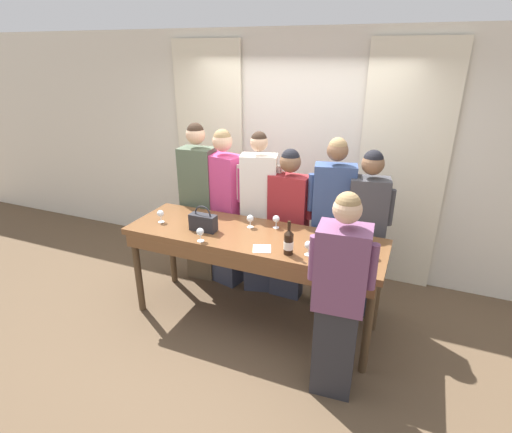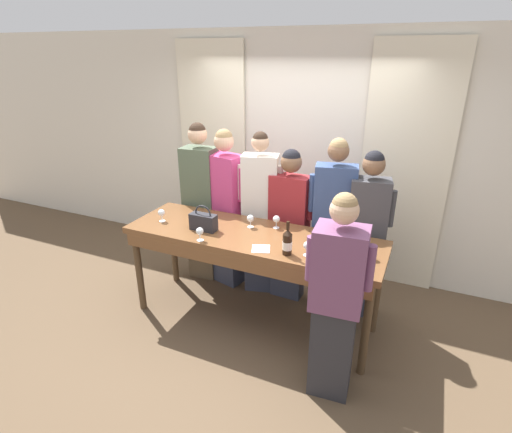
{
  "view_description": "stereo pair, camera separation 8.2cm",
  "coord_description": "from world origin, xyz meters",
  "px_view_note": "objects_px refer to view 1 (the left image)",
  "views": [
    {
      "loc": [
        1.34,
        -3.12,
        2.55
      ],
      "look_at": [
        0.0,
        0.08,
        1.11
      ],
      "focal_mm": 28.0,
      "sensor_mm": 36.0,
      "label": 1
    },
    {
      "loc": [
        1.41,
        -3.09,
        2.55
      ],
      "look_at": [
        0.0,
        0.08,
        1.11
      ],
      "focal_mm": 28.0,
      "sensor_mm": 36.0,
      "label": 2
    }
  ],
  "objects_px": {
    "handbag": "(203,222)",
    "wine_glass_center_right": "(371,248)",
    "wine_glass_center_left": "(327,228)",
    "wine_bottle": "(289,242)",
    "wine_glass_front_right": "(309,246)",
    "guest_striped_shirt": "(288,223)",
    "wine_glass_front_mid": "(276,219)",
    "wine_glass_center_mid": "(363,252)",
    "guest_cream_sweater": "(259,213)",
    "wine_glass_front_left": "(250,219)",
    "guest_olive_jacket": "(199,202)",
    "guest_beige_cap": "(365,233)",
    "guest_navy_coat": "(332,224)",
    "wine_glass_back_left": "(200,232)",
    "tasting_bar": "(252,244)",
    "host_pouring": "(339,298)",
    "guest_pink_top": "(225,208)",
    "wine_glass_back_mid": "(160,214)"
  },
  "relations": [
    {
      "from": "wine_glass_front_mid",
      "to": "guest_pink_top",
      "type": "xyz_separation_m",
      "value": [
        -0.73,
        0.34,
        -0.12
      ]
    },
    {
      "from": "wine_glass_center_right",
      "to": "guest_olive_jacket",
      "type": "distance_m",
      "value": 2.07
    },
    {
      "from": "tasting_bar",
      "to": "host_pouring",
      "type": "distance_m",
      "value": 1.1
    },
    {
      "from": "tasting_bar",
      "to": "guest_cream_sweater",
      "type": "bearing_deg",
      "value": 106.2
    },
    {
      "from": "wine_bottle",
      "to": "guest_cream_sweater",
      "type": "height_order",
      "value": "guest_cream_sweater"
    },
    {
      "from": "wine_glass_center_mid",
      "to": "guest_striped_shirt",
      "type": "relative_size",
      "value": 0.08
    },
    {
      "from": "wine_glass_center_right",
      "to": "wine_glass_back_left",
      "type": "distance_m",
      "value": 1.48
    },
    {
      "from": "guest_striped_shirt",
      "to": "guest_beige_cap",
      "type": "bearing_deg",
      "value": 0.0
    },
    {
      "from": "guest_pink_top",
      "to": "guest_cream_sweater",
      "type": "distance_m",
      "value": 0.41
    },
    {
      "from": "wine_glass_front_left",
      "to": "guest_beige_cap",
      "type": "distance_m",
      "value": 1.13
    },
    {
      "from": "wine_glass_front_left",
      "to": "wine_glass_back_mid",
      "type": "distance_m",
      "value": 0.91
    },
    {
      "from": "handbag",
      "to": "guest_striped_shirt",
      "type": "distance_m",
      "value": 0.93
    },
    {
      "from": "wine_glass_front_left",
      "to": "guest_pink_top",
      "type": "bearing_deg",
      "value": 139.47
    },
    {
      "from": "wine_glass_center_mid",
      "to": "guest_navy_coat",
      "type": "relative_size",
      "value": 0.07
    },
    {
      "from": "guest_cream_sweater",
      "to": "guest_navy_coat",
      "type": "xyz_separation_m",
      "value": [
        0.79,
        -0.0,
        0.01
      ]
    },
    {
      "from": "wine_glass_center_left",
      "to": "wine_bottle",
      "type": "bearing_deg",
      "value": -116.01
    },
    {
      "from": "wine_glass_front_right",
      "to": "wine_glass_center_mid",
      "type": "height_order",
      "value": "same"
    },
    {
      "from": "wine_glass_center_mid",
      "to": "wine_glass_back_mid",
      "type": "xyz_separation_m",
      "value": [
        -1.99,
        0.05,
        0.0
      ]
    },
    {
      "from": "wine_bottle",
      "to": "guest_striped_shirt",
      "type": "relative_size",
      "value": 0.18
    },
    {
      "from": "wine_glass_center_mid",
      "to": "wine_glass_center_right",
      "type": "xyz_separation_m",
      "value": [
        0.05,
        0.1,
        0.0
      ]
    },
    {
      "from": "wine_glass_center_right",
      "to": "wine_glass_back_left",
      "type": "xyz_separation_m",
      "value": [
        -1.46,
        -0.28,
        0.0
      ]
    },
    {
      "from": "guest_navy_coat",
      "to": "wine_glass_back_left",
      "type": "bearing_deg",
      "value": -138.68
    },
    {
      "from": "wine_glass_front_right",
      "to": "tasting_bar",
      "type": "bearing_deg",
      "value": 163.43
    },
    {
      "from": "guest_cream_sweater",
      "to": "wine_bottle",
      "type": "bearing_deg",
      "value": -53.32
    },
    {
      "from": "wine_glass_front_left",
      "to": "host_pouring",
      "type": "height_order",
      "value": "host_pouring"
    },
    {
      "from": "wine_glass_front_right",
      "to": "wine_glass_front_mid",
      "type": "bearing_deg",
      "value": 136.38
    },
    {
      "from": "wine_bottle",
      "to": "guest_olive_jacket",
      "type": "xyz_separation_m",
      "value": [
        -1.33,
        0.81,
        -0.11
      ]
    },
    {
      "from": "wine_glass_front_left",
      "to": "guest_olive_jacket",
      "type": "height_order",
      "value": "guest_olive_jacket"
    },
    {
      "from": "wine_glass_front_mid",
      "to": "guest_olive_jacket",
      "type": "distance_m",
      "value": 1.11
    },
    {
      "from": "wine_bottle",
      "to": "guest_pink_top",
      "type": "xyz_separation_m",
      "value": [
        -1.01,
        0.81,
        -0.14
      ]
    },
    {
      "from": "wine_glass_front_left",
      "to": "host_pouring",
      "type": "bearing_deg",
      "value": -35.25
    },
    {
      "from": "wine_glass_center_mid",
      "to": "wine_glass_center_right",
      "type": "relative_size",
      "value": 1.0
    },
    {
      "from": "wine_bottle",
      "to": "wine_glass_front_left",
      "type": "bearing_deg",
      "value": 143.66
    },
    {
      "from": "wine_glass_back_left",
      "to": "host_pouring",
      "type": "bearing_deg",
      "value": -11.66
    },
    {
      "from": "handbag",
      "to": "wine_bottle",
      "type": "bearing_deg",
      "value": -8.89
    },
    {
      "from": "guest_beige_cap",
      "to": "wine_glass_front_right",
      "type": "bearing_deg",
      "value": -115.55
    },
    {
      "from": "tasting_bar",
      "to": "wine_glass_front_left",
      "type": "relative_size",
      "value": 19.27
    },
    {
      "from": "guest_navy_coat",
      "to": "wine_bottle",
      "type": "bearing_deg",
      "value": -103.51
    },
    {
      "from": "wine_glass_front_right",
      "to": "guest_striped_shirt",
      "type": "bearing_deg",
      "value": 119.28
    },
    {
      "from": "wine_bottle",
      "to": "guest_pink_top",
      "type": "distance_m",
      "value": 1.3
    },
    {
      "from": "guest_pink_top",
      "to": "wine_glass_back_left",
      "type": "bearing_deg",
      "value": -76.84
    },
    {
      "from": "wine_glass_front_right",
      "to": "guest_striped_shirt",
      "type": "height_order",
      "value": "guest_striped_shirt"
    },
    {
      "from": "guest_olive_jacket",
      "to": "wine_glass_center_right",
      "type": "bearing_deg",
      "value": -16.84
    },
    {
      "from": "handbag",
      "to": "wine_glass_center_mid",
      "type": "height_order",
      "value": "handbag"
    },
    {
      "from": "handbag",
      "to": "wine_glass_center_right",
      "type": "bearing_deg",
      "value": 2.38
    },
    {
      "from": "wine_bottle",
      "to": "guest_pink_top",
      "type": "relative_size",
      "value": 0.17
    },
    {
      "from": "wine_glass_front_mid",
      "to": "wine_glass_front_left",
      "type": "bearing_deg",
      "value": -160.02
    },
    {
      "from": "wine_glass_center_mid",
      "to": "wine_glass_front_right",
      "type": "bearing_deg",
      "value": -172.45
    },
    {
      "from": "guest_cream_sweater",
      "to": "handbag",
      "type": "bearing_deg",
      "value": -114.34
    },
    {
      "from": "tasting_bar",
      "to": "guest_olive_jacket",
      "type": "relative_size",
      "value": 1.33
    }
  ]
}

